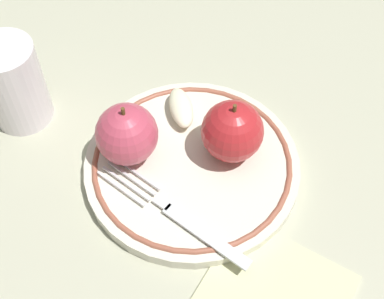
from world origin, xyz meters
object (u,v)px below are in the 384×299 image
at_px(apple_second_whole, 127,134).
at_px(fork, 177,215).
at_px(apple_red_whole, 232,131).
at_px(drinking_glass, 14,84).
at_px(apple_slice_front, 181,108).
at_px(plate, 192,165).

height_order(apple_second_whole, fork, apple_second_whole).
xyz_separation_m(apple_red_whole, fork, (0.09, -0.02, -0.03)).
relative_size(apple_red_whole, drinking_glass, 0.71).
relative_size(apple_slice_front, drinking_glass, 0.56).
bearing_deg(apple_second_whole, fork, 55.13).
distance_m(apple_red_whole, fork, 0.10).
bearing_deg(fork, drinking_glass, -0.40).
distance_m(apple_second_whole, drinking_glass, 0.15).
distance_m(plate, apple_slice_front, 0.07).
height_order(apple_red_whole, drinking_glass, drinking_glass).
xyz_separation_m(apple_red_whole, apple_slice_front, (-0.03, -0.07, -0.02)).
bearing_deg(apple_red_whole, apple_second_whole, -67.01).
distance_m(apple_second_whole, fork, 0.10).
bearing_deg(apple_second_whole, apple_red_whole, 112.99).
bearing_deg(fork, apple_second_whole, -17.45).
bearing_deg(apple_red_whole, apple_slice_front, -112.68).
xyz_separation_m(plate, fork, (0.07, 0.01, 0.01)).
relative_size(plate, apple_slice_front, 4.00).
distance_m(apple_red_whole, drinking_glass, 0.24).
height_order(apple_red_whole, apple_second_whole, same).
relative_size(apple_second_whole, fork, 0.41).
height_order(fork, drinking_glass, drinking_glass).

